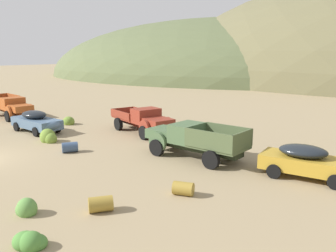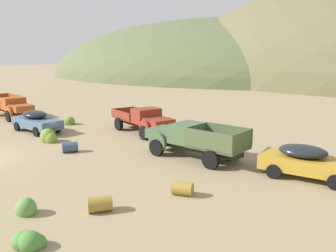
{
  "view_description": "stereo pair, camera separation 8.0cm",
  "coord_description": "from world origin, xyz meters",
  "views": [
    {
      "loc": [
        19.09,
        -9.02,
        5.74
      ],
      "look_at": [
        7.6,
        7.72,
        1.52
      ],
      "focal_mm": 37.15,
      "sensor_mm": 36.0,
      "label": 1
    },
    {
      "loc": [
        19.15,
        -8.98,
        5.74
      ],
      "look_at": [
        7.6,
        7.72,
        1.52
      ],
      "focal_mm": 37.15,
      "sensor_mm": 36.0,
      "label": 2
    }
  ],
  "objects": [
    {
      "name": "hill_far_left",
      "position": [
        -24.08,
        76.83,
        0.0
      ],
      "size": [
        99.08,
        73.85,
        29.66
      ],
      "primitive_type": "ellipsoid",
      "color": "#56603D",
      "rests_on": "ground"
    },
    {
      "name": "car_chalk_blue",
      "position": [
        -3.34,
        6.42,
        0.82
      ],
      "size": [
        4.83,
        2.27,
        1.57
      ],
      "rotation": [
        0.0,
        0.0,
        -0.09
      ],
      "color": "slate",
      "rests_on": "ground"
    },
    {
      "name": "bush_front_right",
      "position": [
        -3.76,
        9.63,
        0.22
      ],
      "size": [
        1.15,
        0.9,
        0.86
      ],
      "color": "olive",
      "rests_on": "ground"
    },
    {
      "name": "car_mustard",
      "position": [
        15.82,
        7.51,
        0.81
      ],
      "size": [
        4.57,
        2.09,
        1.57
      ],
      "rotation": [
        0.0,
        0.0,
        0.04
      ],
      "color": "#B28928",
      "rests_on": "ground"
    },
    {
      "name": "oil_drum_spare",
      "position": [
        10.25,
        -0.55,
        0.29
      ],
      "size": [
        1.01,
        1.05,
        0.58
      ],
      "color": "olive",
      "rests_on": "ground"
    },
    {
      "name": "truck_oxide_orange",
      "position": [
        -10.31,
        8.73,
        1.02
      ],
      "size": [
        6.82,
        3.25,
        1.91
      ],
      "rotation": [
        0.0,
        0.0,
        -0.19
      ],
      "color": "#51220D",
      "rests_on": "ground"
    },
    {
      "name": "oil_drum_foreground",
      "position": [
        11.95,
        2.49,
        0.28
      ],
      "size": [
        0.96,
        0.77,
        0.56
      ],
      "color": "olive",
      "rests_on": "ground"
    },
    {
      "name": "bush_front_left",
      "position": [
        -0.15,
        5.01,
        0.27
      ],
      "size": [
        1.33,
        1.05,
        1.13
      ],
      "color": "olive",
      "rests_on": "ground"
    },
    {
      "name": "oil_drum_tipped",
      "position": [
        3.01,
        4.11,
        0.3
      ],
      "size": [
        1.02,
        1.09,
        0.61
      ],
      "color": "#384C6B",
      "rests_on": "ground"
    },
    {
      "name": "bush_lone_scrub",
      "position": [
        10.24,
        -3.5,
        0.16
      ],
      "size": [
        1.07,
        0.85,
        0.66
      ],
      "color": "#4C8438",
      "rests_on": "ground"
    },
    {
      "name": "truck_rust_red",
      "position": [
        3.71,
        10.48,
        0.99
      ],
      "size": [
        6.37,
        3.91,
        1.89
      ],
      "rotation": [
        0.0,
        0.0,
        -0.35
      ],
      "color": "#42140D",
      "rests_on": "ground"
    },
    {
      "name": "truck_weathered_green",
      "position": [
        9.25,
        7.4,
        1.01
      ],
      "size": [
        6.17,
        2.83,
        1.91
      ],
      "rotation": [
        0.0,
        0.0,
        3.05
      ],
      "color": "#232B1B",
      "rests_on": "ground"
    },
    {
      "name": "bush_between_trucks",
      "position": [
        8.14,
        -2.26,
        0.19
      ],
      "size": [
        0.82,
        0.71,
        0.8
      ],
      "color": "#5B8E42",
      "rests_on": "ground"
    }
  ]
}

